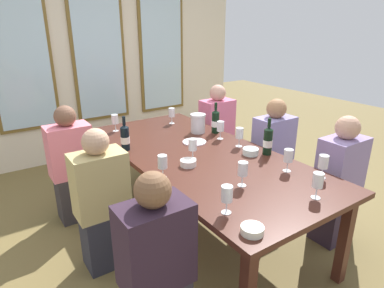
{
  "coord_description": "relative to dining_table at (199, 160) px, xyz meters",
  "views": [
    {
      "loc": [
        -1.52,
        -2.14,
        1.79
      ],
      "look_at": [
        0.0,
        0.11,
        0.79
      ],
      "focal_mm": 31.12,
      "sensor_mm": 36.0,
      "label": 1
    }
  ],
  "objects": [
    {
      "name": "ground_plane",
      "position": [
        0.0,
        0.0,
        -0.68
      ],
      "size": [
        12.0,
        12.0,
        0.0
      ],
      "primitive_type": "plane",
      "color": "brown"
    },
    {
      "name": "back_wall_with_windows",
      "position": [
        0.0,
        2.35,
        0.77
      ],
      "size": [
        4.32,
        0.1,
        2.9
      ],
      "color": "beige",
      "rests_on": "ground"
    },
    {
      "name": "dining_table",
      "position": [
        0.0,
        0.0,
        0.0
      ],
      "size": [
        1.12,
        2.43,
        0.74
      ],
      "color": "#432017",
      "rests_on": "ground"
    },
    {
      "name": "white_plate_0",
      "position": [
        0.12,
        0.25,
        0.07
      ],
      "size": [
        0.22,
        0.22,
        0.01
      ],
      "primitive_type": "cylinder",
      "color": "white",
      "rests_on": "dining_table"
    },
    {
      "name": "metal_pitcher",
      "position": [
        0.32,
        0.47,
        0.16
      ],
      "size": [
        0.16,
        0.16,
        0.19
      ],
      "color": "silver",
      "rests_on": "dining_table"
    },
    {
      "name": "wine_bottle_0",
      "position": [
        -0.49,
        0.42,
        0.18
      ],
      "size": [
        0.08,
        0.08,
        0.3
      ],
      "color": "black",
      "rests_on": "dining_table"
    },
    {
      "name": "wine_bottle_1",
      "position": [
        0.46,
        0.37,
        0.18
      ],
      "size": [
        0.08,
        0.08,
        0.31
      ],
      "color": "black",
      "rests_on": "dining_table"
    },
    {
      "name": "wine_bottle_2",
      "position": [
        0.46,
        -0.34,
        0.18
      ],
      "size": [
        0.08,
        0.08,
        0.31
      ],
      "color": "black",
      "rests_on": "dining_table"
    },
    {
      "name": "tasting_bowl_0",
      "position": [
        -0.43,
        -1.09,
        0.08
      ],
      "size": [
        0.13,
        0.13,
        0.04
      ],
      "primitive_type": "cylinder",
      "color": "white",
      "rests_on": "dining_table"
    },
    {
      "name": "tasting_bowl_1",
      "position": [
        0.34,
        -0.26,
        0.09
      ],
      "size": [
        0.13,
        0.13,
        0.05
      ],
      "primitive_type": "cylinder",
      "color": "white",
      "rests_on": "dining_table"
    },
    {
      "name": "tasting_bowl_2",
      "position": [
        -0.22,
        -0.17,
        0.09
      ],
      "size": [
        0.13,
        0.13,
        0.05
      ],
      "primitive_type": "cylinder",
      "color": "white",
      "rests_on": "dining_table"
    },
    {
      "name": "wine_glass_0",
      "position": [
        0.17,
        -1.04,
        0.18
      ],
      "size": [
        0.07,
        0.07,
        0.17
      ],
      "color": "white",
      "rests_on": "dining_table"
    },
    {
      "name": "wine_glass_1",
      "position": [
        -0.1,
        -0.65,
        0.18
      ],
      "size": [
        0.07,
        0.07,
        0.17
      ],
      "color": "white",
      "rests_on": "dining_table"
    },
    {
      "name": "wine_glass_2",
      "position": [
        -0.36,
        0.98,
        0.18
      ],
      "size": [
        0.07,
        0.07,
        0.17
      ],
      "color": "white",
      "rests_on": "dining_table"
    },
    {
      "name": "wine_glass_3",
      "position": [
        0.34,
        -0.66,
        0.18
      ],
      "size": [
        0.07,
        0.07,
        0.17
      ],
      "color": "white",
      "rests_on": "dining_table"
    },
    {
      "name": "wine_glass_4",
      "position": [
        0.39,
        -0.07,
        0.18
      ],
      "size": [
        0.07,
        0.07,
        0.17
      ],
      "color": "white",
      "rests_on": "dining_table"
    },
    {
      "name": "wine_glass_5",
      "position": [
        0.45,
        -0.88,
        0.18
      ],
      "size": [
        0.07,
        0.07,
        0.17
      ],
      "color": "white",
      "rests_on": "dining_table"
    },
    {
      "name": "wine_glass_6",
      "position": [
        -0.41,
        -0.86,
        0.18
      ],
      "size": [
        0.07,
        0.07,
        0.17
      ],
      "color": "white",
      "rests_on": "dining_table"
    },
    {
      "name": "wine_glass_7",
      "position": [
        0.38,
        0.19,
        0.18
      ],
      "size": [
        0.07,
        0.07,
        0.17
      ],
      "color": "white",
      "rests_on": "dining_table"
    },
    {
      "name": "wine_glass_8",
      "position": [
        -0.12,
        -0.07,
        0.18
      ],
      "size": [
        0.07,
        0.07,
        0.17
      ],
      "color": "white",
      "rests_on": "dining_table"
    },
    {
      "name": "wine_glass_9",
      "position": [
        -0.49,
        -0.24,
        0.18
      ],
      "size": [
        0.07,
        0.07,
        0.17
      ],
      "color": "white",
      "rests_on": "dining_table"
    },
    {
      "name": "wine_glass_10",
      "position": [
        0.26,
        0.89,
        0.18
      ],
      "size": [
        0.07,
        0.07,
        0.17
      ],
      "color": "white",
      "rests_on": "dining_table"
    },
    {
      "name": "seated_person_0",
      "position": [
        -0.87,
        0.81,
        -0.15
      ],
      "size": [
        0.38,
        0.24,
        1.11
      ],
      "color": "#352F32",
      "rests_on": "ground"
    },
    {
      "name": "seated_person_1",
      "position": [
        0.87,
        0.86,
        -0.15
      ],
      "size": [
        0.38,
        0.24,
        1.11
      ],
      "color": "#373138",
      "rests_on": "ground"
    },
    {
      "name": "seated_person_2",
      "position": [
        -0.87,
        0.01,
        -0.15
      ],
      "size": [
        0.38,
        0.24,
        1.11
      ],
      "color": "#2A2A35",
      "rests_on": "ground"
    },
    {
      "name": "seated_person_3",
      "position": [
        0.87,
        -0.04,
        -0.15
      ],
      "size": [
        0.38,
        0.24,
        1.11
      ],
      "color": "#382731",
      "rests_on": "ground"
    },
    {
      "name": "seated_person_4",
      "position": [
        -0.87,
        -0.83,
        -0.15
      ],
      "size": [
        0.38,
        0.24,
        1.11
      ],
      "color": "#312D37",
      "rests_on": "ground"
    },
    {
      "name": "seated_person_5",
      "position": [
        0.87,
        -0.77,
        -0.15
      ],
      "size": [
        0.38,
        0.24,
        1.11
      ],
      "color": "#302333",
      "rests_on": "ground"
    }
  ]
}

